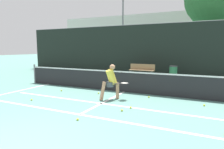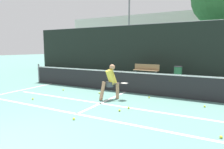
{
  "view_description": "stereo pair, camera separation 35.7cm",
  "coord_description": "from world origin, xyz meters",
  "px_view_note": "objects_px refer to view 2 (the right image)",
  "views": [
    {
      "loc": [
        3.37,
        -2.13,
        1.97
      ],
      "look_at": [
        0.01,
        4.86,
        0.95
      ],
      "focal_mm": 32.0,
      "sensor_mm": 36.0,
      "label": 1
    },
    {
      "loc": [
        3.68,
        -1.97,
        1.97
      ],
      "look_at": [
        0.01,
        4.86,
        0.95
      ],
      "focal_mm": 32.0,
      "sensor_mm": 36.0,
      "label": 2
    }
  ],
  "objects_px": {
    "trash_bin": "(178,72)",
    "parked_car": "(126,62)",
    "courtside_bench": "(146,70)",
    "player_practicing": "(111,80)"
  },
  "relations": [
    {
      "from": "parked_car",
      "to": "courtside_bench",
      "type": "bearing_deg",
      "value": -51.33
    },
    {
      "from": "courtside_bench",
      "to": "trash_bin",
      "type": "bearing_deg",
      "value": 5.76
    },
    {
      "from": "trash_bin",
      "to": "parked_car",
      "type": "distance_m",
      "value": 7.2
    },
    {
      "from": "player_practicing",
      "to": "trash_bin",
      "type": "height_order",
      "value": "player_practicing"
    },
    {
      "from": "courtside_bench",
      "to": "parked_car",
      "type": "distance_m",
      "value": 5.75
    },
    {
      "from": "player_practicing",
      "to": "parked_car",
      "type": "relative_size",
      "value": 0.3
    },
    {
      "from": "trash_bin",
      "to": "parked_car",
      "type": "height_order",
      "value": "parked_car"
    },
    {
      "from": "player_practicing",
      "to": "trash_bin",
      "type": "xyz_separation_m",
      "value": [
        1.28,
        6.83,
        -0.33
      ]
    },
    {
      "from": "player_practicing",
      "to": "parked_car",
      "type": "bearing_deg",
      "value": 62.99
    },
    {
      "from": "trash_bin",
      "to": "parked_car",
      "type": "relative_size",
      "value": 0.18
    }
  ]
}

